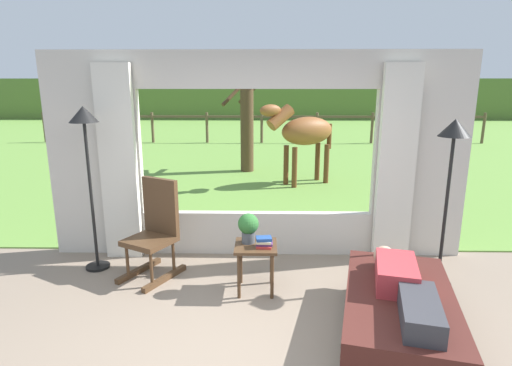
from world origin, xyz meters
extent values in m
plane|color=gray|center=(0.00, 0.00, 0.00)|extent=(12.00, 12.00, 0.00)
cube|color=beige|center=(-2.02, 2.26, 1.27)|extent=(1.15, 0.12, 2.55)
cube|color=beige|center=(2.02, 2.26, 1.27)|extent=(1.15, 0.12, 2.55)
cube|color=beige|center=(0.00, 2.26, 0.28)|extent=(2.90, 0.12, 0.55)
cube|color=beige|center=(0.00, 2.26, 2.33)|extent=(2.90, 0.12, 0.45)
cube|color=silver|center=(-1.69, 2.12, 1.20)|extent=(0.44, 0.10, 2.40)
cube|color=silver|center=(1.69, 2.12, 1.20)|extent=(0.44, 0.10, 2.40)
cube|color=olive|center=(0.00, 13.16, 0.01)|extent=(36.00, 21.68, 0.02)
cube|color=#557032|center=(0.00, 23.00, 1.20)|extent=(36.00, 2.00, 2.40)
cube|color=black|center=(1.27, 0.42, 0.12)|extent=(1.17, 1.71, 0.24)
cube|color=#471E19|center=(1.27, 0.42, 0.33)|extent=(1.27, 1.86, 0.18)
cube|color=#B23338|center=(1.27, 0.57, 0.53)|extent=(0.47, 0.66, 0.22)
cube|color=#333338|center=(1.27, -0.01, 0.51)|extent=(0.43, 0.73, 0.18)
sphere|color=tan|center=(1.27, 0.95, 0.53)|extent=(0.20, 0.20, 0.20)
cube|color=#4C331E|center=(-1.19, 1.53, 0.44)|extent=(0.65, 0.65, 0.06)
cube|color=#4C331E|center=(-1.09, 1.71, 0.78)|extent=(0.45, 0.28, 0.68)
cube|color=#4C331E|center=(-1.37, 1.62, 0.03)|extent=(0.38, 0.63, 0.06)
cube|color=#4C331E|center=(-1.02, 1.43, 0.03)|extent=(0.38, 0.63, 0.06)
cylinder|color=#4C331E|center=(-1.44, 1.46, 0.24)|extent=(0.04, 0.04, 0.38)
cylinder|color=#4C331E|center=(-1.12, 1.28, 0.24)|extent=(0.04, 0.04, 0.38)
cylinder|color=#4C331E|center=(-1.27, 1.77, 0.24)|extent=(0.04, 0.04, 0.38)
cylinder|color=#4C331E|center=(-0.95, 1.60, 0.24)|extent=(0.04, 0.04, 0.38)
cube|color=#4C331E|center=(0.01, 1.24, 0.51)|extent=(0.44, 0.44, 0.03)
cylinder|color=#4C331E|center=(-0.16, 1.07, 0.24)|extent=(0.04, 0.04, 0.49)
cylinder|color=#4C331E|center=(0.18, 1.07, 0.24)|extent=(0.04, 0.04, 0.49)
cylinder|color=#4C331E|center=(-0.16, 1.41, 0.24)|extent=(0.04, 0.04, 0.49)
cylinder|color=#4C331E|center=(0.18, 1.41, 0.24)|extent=(0.04, 0.04, 0.49)
cylinder|color=#4C5156|center=(-0.07, 1.30, 0.58)|extent=(0.14, 0.14, 0.12)
sphere|color=#2D6B2D|center=(-0.07, 1.30, 0.73)|extent=(0.22, 0.22, 0.22)
cube|color=#B22D28|center=(0.10, 1.17, 0.53)|extent=(0.17, 0.14, 0.02)
cube|color=#59336B|center=(0.10, 1.18, 0.56)|extent=(0.18, 0.12, 0.03)
cube|color=beige|center=(0.09, 1.17, 0.58)|extent=(0.16, 0.12, 0.02)
cube|color=#23478C|center=(0.09, 1.18, 0.61)|extent=(0.17, 0.14, 0.03)
cylinder|color=black|center=(-1.91, 1.76, 0.01)|extent=(0.28, 0.28, 0.03)
cylinder|color=black|center=(-1.91, 1.76, 0.87)|extent=(0.04, 0.04, 1.74)
cone|color=black|center=(-1.91, 1.76, 1.83)|extent=(0.32, 0.32, 0.18)
cylinder|color=black|center=(2.01, 1.39, 0.01)|extent=(0.28, 0.28, 0.03)
cylinder|color=black|center=(2.01, 1.39, 0.82)|extent=(0.04, 0.04, 1.64)
cone|color=black|center=(2.01, 1.39, 1.73)|extent=(0.32, 0.32, 0.18)
ellipsoid|color=brown|center=(1.01, 6.02, 1.17)|extent=(1.35, 1.11, 0.60)
cylinder|color=brown|center=(0.42, 5.68, 1.48)|extent=(0.65, 0.53, 0.53)
ellipsoid|color=brown|center=(0.21, 5.56, 1.63)|extent=(0.52, 0.41, 0.24)
cube|color=#593319|center=(0.49, 5.72, 1.51)|extent=(0.41, 0.28, 0.32)
cylinder|color=#593319|center=(1.53, 6.33, 1.02)|extent=(0.14, 0.14, 0.55)
cylinder|color=#593319|center=(0.73, 5.68, 0.45)|extent=(0.11, 0.11, 0.85)
cylinder|color=#593319|center=(0.57, 5.95, 0.45)|extent=(0.11, 0.11, 0.85)
cylinder|color=#593319|center=(1.45, 6.10, 0.45)|extent=(0.11, 0.11, 0.85)
cylinder|color=#593319|center=(1.29, 6.37, 0.45)|extent=(0.11, 0.11, 0.85)
cylinder|color=#4C3823|center=(-0.33, 7.33, 1.47)|extent=(0.32, 0.32, 2.90)
cylinder|color=#47331E|center=(-0.03, 7.57, 2.21)|extent=(0.68, 0.83, 0.68)
cylinder|color=#47331E|center=(-0.16, 7.68, 2.04)|extent=(0.85, 0.48, 0.80)
cylinder|color=#47331E|center=(-0.43, 7.63, 2.34)|extent=(0.80, 0.34, 0.56)
cylinder|color=#47331E|center=(-0.59, 7.62, 1.98)|extent=(0.75, 0.69, 0.75)
cylinder|color=brown|center=(-8.00, 12.32, 0.57)|extent=(0.10, 0.10, 1.10)
cylinder|color=brown|center=(-6.00, 12.32, 0.57)|extent=(0.10, 0.10, 1.10)
cylinder|color=brown|center=(-4.00, 12.32, 0.57)|extent=(0.10, 0.10, 1.10)
cylinder|color=brown|center=(-2.00, 12.32, 0.57)|extent=(0.10, 0.10, 1.10)
cylinder|color=brown|center=(0.00, 12.32, 0.57)|extent=(0.10, 0.10, 1.10)
cylinder|color=brown|center=(2.00, 12.32, 0.57)|extent=(0.10, 0.10, 1.10)
cylinder|color=brown|center=(4.00, 12.32, 0.57)|extent=(0.10, 0.10, 1.10)
cylinder|color=brown|center=(6.00, 12.32, 0.57)|extent=(0.10, 0.10, 1.10)
cylinder|color=brown|center=(8.00, 12.32, 0.57)|extent=(0.10, 0.10, 1.10)
cube|color=brown|center=(0.00, 12.32, 0.97)|extent=(16.00, 0.06, 0.08)
camera|label=1|loc=(0.09, -2.83, 2.17)|focal=29.12mm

